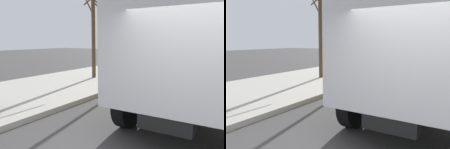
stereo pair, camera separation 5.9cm
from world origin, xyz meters
TOP-DOWN VIEW (x-y plane):
  - dump_truck_yellow at (4.46, 0.57)m, footprint 7.01×2.82m
  - dump_truck_green at (12.73, 1.38)m, footprint 7.12×3.08m
  - bare_tree at (6.89, 6.16)m, footprint 1.42×1.42m
  - street_light_pole at (10.02, 4.79)m, footprint 0.12×0.12m

SIDE VIEW (x-z plane):
  - dump_truck_yellow at x=4.46m, z-range 0.11..3.11m
  - dump_truck_green at x=12.73m, z-range 0.11..3.11m
  - bare_tree at x=6.89m, z-range 0.32..5.01m
  - street_light_pole at x=10.02m, z-range 0.15..6.70m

